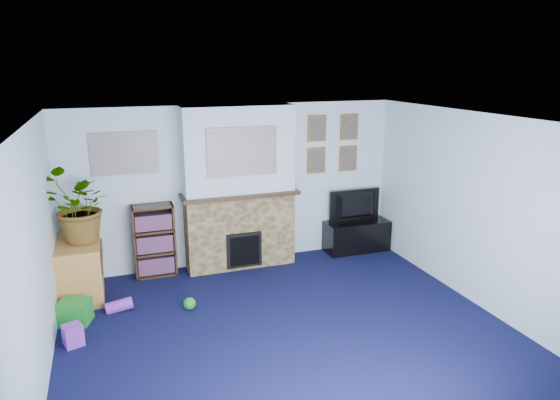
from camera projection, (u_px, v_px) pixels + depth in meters
name	position (u px, v px, depth m)	size (l,w,h in m)	color
floor	(287.00, 330.00, 5.73)	(5.00, 4.50, 0.01)	#0E1036
ceiling	(288.00, 120.00, 5.10)	(5.00, 4.50, 0.01)	white
wall_back	(236.00, 185.00, 7.46)	(5.00, 0.04, 2.40)	silver
wall_front	(403.00, 334.00, 3.37)	(5.00, 0.04, 2.40)	silver
wall_left	(35.00, 261.00, 4.61)	(0.04, 4.50, 2.40)	silver
wall_right	(476.00, 210.00, 6.21)	(0.04, 4.50, 2.40)	silver
chimney_breast	(239.00, 190.00, 7.28)	(1.72, 0.50, 2.40)	brown
collage_main	(242.00, 152.00, 6.93)	(1.00, 0.03, 0.68)	gray
collage_left	(125.00, 153.00, 6.79)	(0.90, 0.03, 0.58)	gray
portrait_tl	(317.00, 128.00, 7.65)	(0.30, 0.03, 0.40)	brown
portrait_tr	(349.00, 127.00, 7.82)	(0.30, 0.03, 0.40)	brown
portrait_bl	(316.00, 160.00, 7.78)	(0.30, 0.03, 0.40)	brown
portrait_br	(348.00, 158.00, 7.95)	(0.30, 0.03, 0.40)	brown
tv_stand	(356.00, 237.00, 8.14)	(1.04, 0.44, 0.49)	black
television	(357.00, 206.00, 8.02)	(0.88, 0.12, 0.51)	black
bookshelf	(154.00, 242.00, 7.11)	(0.58, 0.28, 1.05)	#332012
sideboard	(80.00, 271.00, 6.51)	(0.54, 0.97, 0.75)	#BF843D
potted_plant	(77.00, 207.00, 6.25)	(0.85, 0.73, 0.94)	#26661E
mantel_clock	(235.00, 188.00, 7.20)	(0.10, 0.06, 0.13)	gold
mantel_candle	(265.00, 185.00, 7.34)	(0.05, 0.05, 0.17)	#B2BFC6
mantel_teddy	(204.00, 191.00, 7.06)	(0.13, 0.13, 0.13)	gray
mantel_can	(281.00, 185.00, 7.43)	(0.06, 0.06, 0.13)	purple
green_crate	(75.00, 312.00, 5.86)	(0.34, 0.28, 0.28)	#198C26
toy_ball	(190.00, 303.00, 6.20)	(0.16, 0.16, 0.16)	#198C26
toy_block	(73.00, 336.00, 5.41)	(0.19, 0.19, 0.23)	purple
toy_tube	(119.00, 306.00, 6.16)	(0.15, 0.15, 0.32)	purple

